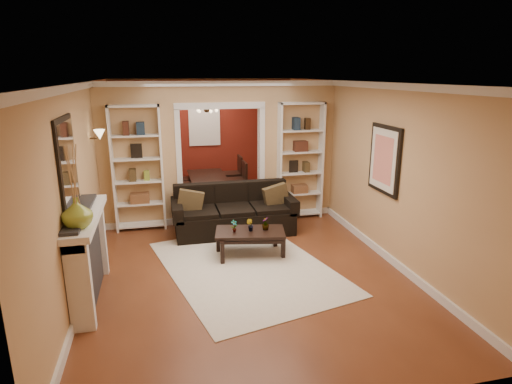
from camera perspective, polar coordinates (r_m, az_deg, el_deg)
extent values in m
plane|color=brown|center=(7.50, -3.14, -6.62)|extent=(8.00, 8.00, 0.00)
plane|color=white|center=(6.95, -3.48, 14.46)|extent=(8.00, 8.00, 0.00)
plane|color=tan|center=(11.01, -6.89, 7.73)|extent=(8.00, 0.00, 8.00)
plane|color=tan|center=(3.42, 8.44, -10.31)|extent=(8.00, 0.00, 8.00)
plane|color=tan|center=(7.09, -21.53, 2.42)|extent=(0.00, 8.00, 8.00)
plane|color=tan|center=(7.80, 13.26, 4.20)|extent=(0.00, 8.00, 8.00)
cube|color=tan|center=(8.27, -4.73, 5.20)|extent=(4.50, 0.15, 2.70)
cube|color=maroon|center=(10.99, -6.87, 7.56)|extent=(4.44, 0.04, 2.64)
cube|color=#8CA5CC|center=(10.92, -6.89, 8.72)|extent=(0.78, 0.03, 0.98)
cube|color=silver|center=(6.56, -1.29, -9.96)|extent=(2.87, 3.53, 0.01)
cube|color=black|center=(7.79, -2.95, -2.37)|extent=(2.22, 0.96, 0.87)
cube|color=brown|center=(7.62, -8.79, -1.32)|extent=(0.44, 0.15, 0.44)
cube|color=brown|center=(7.88, 2.70, -0.55)|extent=(0.46, 0.20, 0.44)
cube|color=black|center=(6.90, -0.80, -6.81)|extent=(1.18, 0.79, 0.41)
imported|color=#336626|center=(6.74, -2.92, -4.57)|extent=(0.13, 0.11, 0.20)
imported|color=#336626|center=(6.79, -0.81, -4.45)|extent=(0.14, 0.13, 0.19)
imported|color=#336626|center=(6.84, 1.28, -4.21)|extent=(0.15, 0.15, 0.21)
cube|color=white|center=(8.07, -15.48, 2.97)|extent=(0.90, 0.30, 2.30)
cube|color=white|center=(8.50, 5.88, 4.09)|extent=(0.90, 0.30, 2.30)
cube|color=white|center=(5.88, -21.22, -8.07)|extent=(0.32, 1.70, 1.16)
imported|color=olive|center=(5.15, -22.77, -2.59)|extent=(0.43, 0.43, 0.35)
cube|color=silver|center=(5.55, -23.88, 3.52)|extent=(0.03, 0.95, 1.10)
cube|color=#FFE0A5|center=(7.53, -20.57, 6.95)|extent=(0.18, 0.18, 0.22)
cube|color=black|center=(6.87, 16.70, 4.17)|extent=(0.04, 0.85, 1.05)
imported|color=black|center=(10.07, -6.28, 0.71)|extent=(1.51, 0.84, 0.53)
cube|color=black|center=(9.70, -9.32, 0.98)|extent=(0.48, 0.48, 0.84)
cube|color=black|center=(9.81, -2.91, 1.53)|extent=(0.59, 0.59, 0.91)
cube|color=black|center=(10.28, -9.55, 1.63)|extent=(0.41, 0.41, 0.78)
cube|color=black|center=(10.38, -3.50, 2.38)|extent=(0.61, 0.61, 0.93)
cube|color=#3E2E1C|center=(9.66, -6.15, 10.67)|extent=(0.50, 0.50, 0.30)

